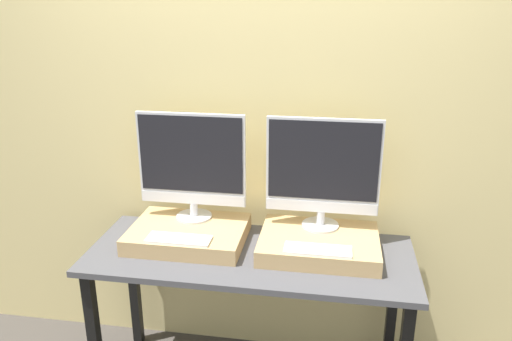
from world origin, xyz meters
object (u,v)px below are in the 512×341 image
object	(u,v)px
monitor_left	(192,163)
keyboard_right	(318,250)
monitor_right	(323,170)
keyboard_left	(179,239)

from	to	relation	value
monitor_left	keyboard_right	world-z (taller)	monitor_left
monitor_left	monitor_right	distance (m)	0.65
monitor_left	keyboard_right	xyz separation A→B (m)	(0.65, -0.26, -0.29)
monitor_right	keyboard_right	size ratio (longest dim) A/B	1.81
keyboard_left	monitor_right	bearing A→B (deg)	21.79
keyboard_right	keyboard_left	bearing A→B (deg)	180.00
keyboard_left	keyboard_right	world-z (taller)	same
keyboard_right	monitor_left	bearing A→B (deg)	158.21
monitor_left	keyboard_left	bearing A→B (deg)	-90.00
monitor_left	keyboard_left	size ratio (longest dim) A/B	1.81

